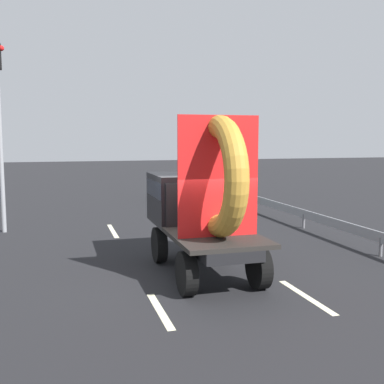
{
  "coord_description": "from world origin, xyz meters",
  "views": [
    {
      "loc": [
        -3.18,
        -10.65,
        3.41
      ],
      "look_at": [
        0.27,
        1.33,
        1.96
      ],
      "focal_mm": 43.44,
      "sensor_mm": 36.0,
      "label": 1
    }
  ],
  "objects": [
    {
      "name": "flatbed_truck",
      "position": [
        0.27,
        0.61,
        1.81
      ],
      "size": [
        2.02,
        4.85,
        3.92
      ],
      "color": "black",
      "rests_on": "ground_plane"
    },
    {
      "name": "lane_dash_left_far",
      "position": [
        -1.34,
        6.36,
        0.0
      ],
      "size": [
        0.16,
        2.56,
        0.01
      ],
      "primitive_type": "cube",
      "rotation": [
        0.0,
        0.0,
        1.57
      ],
      "color": "beige",
      "rests_on": "ground_plane"
    },
    {
      "name": "lane_dash_right_far",
      "position": [
        1.87,
        6.0,
        0.0
      ],
      "size": [
        0.16,
        2.53,
        0.01
      ],
      "primitive_type": "cube",
      "rotation": [
        0.0,
        0.0,
        1.57
      ],
      "color": "beige",
      "rests_on": "ground_plane"
    },
    {
      "name": "guardrail",
      "position": [
        5.71,
        7.08,
        0.53
      ],
      "size": [
        0.1,
        17.63,
        0.71
      ],
      "color": "gray",
      "rests_on": "ground_plane"
    },
    {
      "name": "lane_dash_left_near",
      "position": [
        -1.34,
        -1.95,
        0.0
      ],
      "size": [
        0.16,
        2.01,
        0.01
      ],
      "primitive_type": "cube",
      "rotation": [
        0.0,
        0.0,
        1.57
      ],
      "color": "beige",
      "rests_on": "ground_plane"
    },
    {
      "name": "ground_plane",
      "position": [
        0.0,
        0.0,
        0.0
      ],
      "size": [
        120.0,
        120.0,
        0.0
      ],
      "primitive_type": "plane",
      "color": "black"
    },
    {
      "name": "distant_sedan",
      "position": [
        3.48,
        14.02,
        0.71
      ],
      "size": [
        1.75,
        4.07,
        1.33
      ],
      "color": "black",
      "rests_on": "ground_plane"
    },
    {
      "name": "lane_dash_right_near",
      "position": [
        1.87,
        -2.01,
        0.0
      ],
      "size": [
        0.16,
        2.27,
        0.01
      ],
      "primitive_type": "cube",
      "rotation": [
        0.0,
        0.0,
        1.57
      ],
      "color": "beige",
      "rests_on": "ground_plane"
    }
  ]
}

